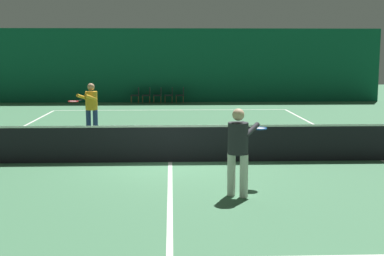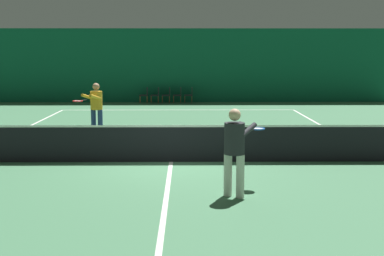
% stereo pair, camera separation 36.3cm
% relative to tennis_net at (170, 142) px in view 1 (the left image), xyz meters
% --- Properties ---
extents(ground_plane, '(60.00, 60.00, 0.00)m').
position_rel_tennis_net_xyz_m(ground_plane, '(0.00, 0.00, -0.51)').
color(ground_plane, '#3D704C').
extents(backdrop_curtain, '(23.00, 0.12, 3.98)m').
position_rel_tennis_net_xyz_m(backdrop_curtain, '(0.00, 15.82, 1.48)').
color(backdrop_curtain, '#0F5138').
rests_on(backdrop_curtain, ground).
extents(court_line_baseline_far, '(11.00, 0.10, 0.00)m').
position_rel_tennis_net_xyz_m(court_line_baseline_far, '(0.00, 11.90, -0.51)').
color(court_line_baseline_far, silver).
rests_on(court_line_baseline_far, ground).
extents(court_line_service_far, '(8.25, 0.10, 0.00)m').
position_rel_tennis_net_xyz_m(court_line_service_far, '(0.00, 6.40, -0.51)').
color(court_line_service_far, silver).
rests_on(court_line_service_far, ground).
extents(court_line_sideline_right, '(0.10, 23.80, 0.00)m').
position_rel_tennis_net_xyz_m(court_line_sideline_right, '(5.50, 0.00, -0.51)').
color(court_line_sideline_right, silver).
rests_on(court_line_sideline_right, ground).
extents(court_line_centre, '(0.10, 12.80, 0.00)m').
position_rel_tennis_net_xyz_m(court_line_centre, '(0.00, 0.00, -0.51)').
color(court_line_centre, silver).
rests_on(court_line_centre, ground).
extents(tennis_net, '(12.00, 0.10, 1.07)m').
position_rel_tennis_net_xyz_m(tennis_net, '(0.00, 0.00, 0.00)').
color(tennis_net, black).
rests_on(tennis_net, ground).
extents(player_near, '(1.05, 1.35, 1.73)m').
position_rel_tennis_net_xyz_m(player_near, '(1.34, -3.24, 0.50)').
color(player_near, beige).
rests_on(player_near, ground).
extents(player_far, '(0.92, 1.40, 1.74)m').
position_rel_tennis_net_xyz_m(player_far, '(-2.65, 4.44, 0.50)').
color(player_far, navy).
rests_on(player_far, ground).
extents(courtside_chair_0, '(0.44, 0.44, 0.84)m').
position_rel_tennis_net_xyz_m(courtside_chair_0, '(-1.83, 15.27, -0.03)').
color(courtside_chair_0, brown).
rests_on(courtside_chair_0, ground).
extents(courtside_chair_1, '(0.44, 0.44, 0.84)m').
position_rel_tennis_net_xyz_m(courtside_chair_1, '(-1.23, 15.27, -0.03)').
color(courtside_chair_1, brown).
rests_on(courtside_chair_1, ground).
extents(courtside_chair_2, '(0.44, 0.44, 0.84)m').
position_rel_tennis_net_xyz_m(courtside_chair_2, '(-0.63, 15.27, -0.03)').
color(courtside_chair_2, brown).
rests_on(courtside_chair_2, ground).
extents(courtside_chair_3, '(0.44, 0.44, 0.84)m').
position_rel_tennis_net_xyz_m(courtside_chair_3, '(-0.03, 15.27, -0.03)').
color(courtside_chair_3, brown).
rests_on(courtside_chair_3, ground).
extents(courtside_chair_4, '(0.44, 0.44, 0.84)m').
position_rel_tennis_net_xyz_m(courtside_chair_4, '(0.57, 15.27, -0.03)').
color(courtside_chair_4, brown).
rests_on(courtside_chair_4, ground).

